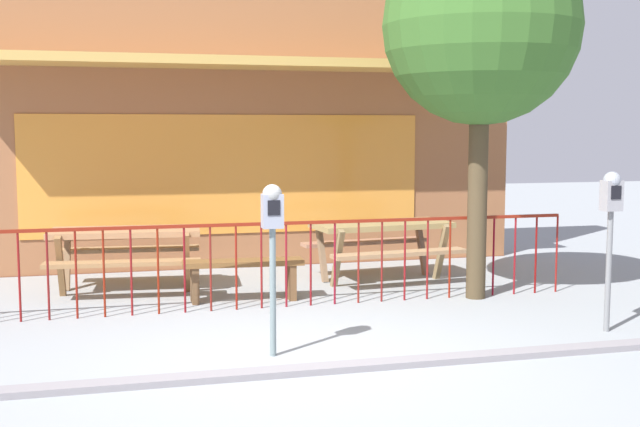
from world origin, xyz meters
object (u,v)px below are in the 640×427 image
at_px(parking_meter_near, 611,209).
at_px(street_tree, 481,28).
at_px(parking_meter_far, 272,224).
at_px(picnic_table_right, 382,235).
at_px(picnic_table_left, 126,242).
at_px(patio_bench, 243,271).

xyz_separation_m(parking_meter_near, street_tree, (-0.57, 1.77, 1.92)).
distance_m(parking_meter_far, street_tree, 3.86).
bearing_deg(picnic_table_right, parking_meter_near, -67.07).
bearing_deg(parking_meter_far, picnic_table_right, 56.49).
bearing_deg(parking_meter_near, street_tree, 108.01).
bearing_deg(picnic_table_right, picnic_table_left, 178.01).
relative_size(parking_meter_near, street_tree, 0.37).
bearing_deg(parking_meter_near, parking_meter_far, -179.57).
height_order(patio_bench, parking_meter_far, parking_meter_far).
relative_size(picnic_table_right, street_tree, 0.45).
bearing_deg(parking_meter_far, picnic_table_left, 110.70).
bearing_deg(picnic_table_right, street_tree, -61.00).
relative_size(picnic_table_left, parking_meter_far, 1.25).
xyz_separation_m(picnic_table_left, street_tree, (4.01, -1.43, 2.54)).
xyz_separation_m(picnic_table_left, parking_meter_near, (4.59, -3.20, 0.61)).
height_order(picnic_table_left, patio_bench, picnic_table_left).
bearing_deg(parking_meter_far, parking_meter_near, 0.43).
distance_m(patio_bench, parking_meter_far, 2.46).
height_order(picnic_table_left, parking_meter_far, parking_meter_far).
height_order(picnic_table_right, parking_meter_near, parking_meter_near).
bearing_deg(picnic_table_left, street_tree, -19.66).
height_order(picnic_table_right, street_tree, street_tree).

